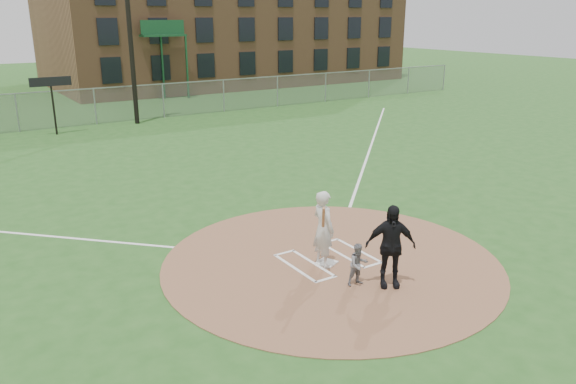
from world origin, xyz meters
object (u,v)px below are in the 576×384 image
home_plate (327,263)px  batter_at_plate (323,229)px  catcher (358,264)px  umpire (390,246)px

home_plate → batter_at_plate: (-0.14, -0.03, 0.94)m
home_plate → catcher: catcher is taller
home_plate → batter_at_plate: 0.95m
home_plate → umpire: umpire is taller
catcher → umpire: (0.56, -0.40, 0.47)m
home_plate → umpire: 2.01m
umpire → batter_at_plate: (-0.62, 1.68, -0.01)m
catcher → umpire: bearing=-27.6°
umpire → batter_at_plate: umpire is taller
catcher → batter_at_plate: (-0.06, 1.28, 0.46)m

